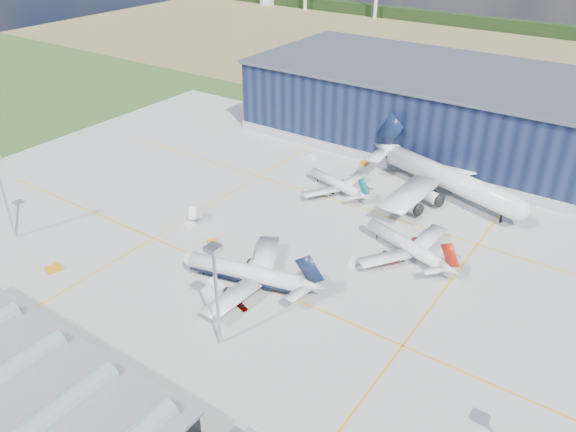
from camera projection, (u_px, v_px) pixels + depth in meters
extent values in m
plane|color=#32501E|center=(270.00, 258.00, 137.55)|extent=(600.00, 600.00, 0.00)
cube|color=#9B9B96|center=(293.00, 240.00, 144.67)|extent=(220.00, 160.00, 0.06)
cube|color=#F09F0C|center=(244.00, 277.00, 130.39)|extent=(180.00, 0.40, 0.02)
cube|color=#F09F0C|center=(341.00, 202.00, 162.47)|extent=(180.00, 0.40, 0.02)
cube|color=#F09F0C|center=(206.00, 208.00, 159.50)|extent=(0.40, 120.00, 0.02)
cube|color=#F09F0C|center=(441.00, 294.00, 124.83)|extent=(0.40, 120.00, 0.02)
cube|color=olive|center=(518.00, 65.00, 294.38)|extent=(600.00, 220.00, 0.01)
cube|color=black|center=(555.00, 31.00, 349.42)|extent=(600.00, 8.00, 8.00)
cube|color=black|center=(428.00, 105.00, 199.07)|extent=(120.00, 60.00, 25.00)
cube|color=#9DA3AB|center=(424.00, 134.00, 204.48)|extent=(121.00, 61.00, 3.20)
cube|color=#4B525F|center=(432.00, 69.00, 192.61)|extent=(122.00, 62.00, 1.20)
cube|color=black|center=(20.00, 383.00, 98.24)|extent=(65.00, 22.00, 6.00)
cube|color=slate|center=(16.00, 370.00, 96.65)|extent=(66.00, 23.00, 0.50)
cylinder|color=#879CA6|center=(16.00, 369.00, 96.56)|extent=(4.40, 18.00, 4.40)
cylinder|color=#879CA6|center=(66.00, 405.00, 89.62)|extent=(4.40, 18.00, 4.40)
cylinder|color=#B0B3B7|center=(5.00, 200.00, 140.42)|extent=(0.70, 0.70, 22.00)
cylinder|color=#B0B3B7|center=(217.00, 300.00, 105.75)|extent=(0.70, 0.70, 22.00)
cube|color=#B0B3B7|center=(213.00, 248.00, 100.04)|extent=(2.60, 2.60, 1.00)
cube|color=orange|center=(53.00, 269.00, 132.25)|extent=(2.75, 3.74, 1.40)
cube|color=orange|center=(212.00, 242.00, 142.58)|extent=(3.15, 3.25, 1.18)
cube|color=silver|center=(216.00, 287.00, 125.33)|extent=(5.43, 3.29, 2.21)
cube|color=silver|center=(354.00, 262.00, 134.82)|extent=(1.99, 2.90, 1.22)
cube|color=orange|center=(364.00, 163.00, 184.64)|extent=(1.97, 3.06, 1.32)
cube|color=silver|center=(312.00, 157.00, 188.87)|extent=(3.33, 2.71, 1.25)
cube|color=silver|center=(196.00, 216.00, 152.06)|extent=(3.94, 5.64, 3.35)
imported|color=#99999E|center=(242.00, 306.00, 120.43)|extent=(3.38, 2.16, 1.07)
imported|color=#99999E|center=(131.00, 386.00, 100.89)|extent=(3.57, 2.32, 1.11)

